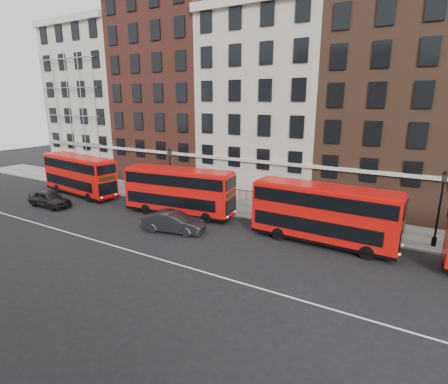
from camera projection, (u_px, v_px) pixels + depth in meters
The scene contains 13 objects.
ground at pixel (165, 245), 24.79m from camera, with size 120.00×120.00×0.00m, color black.
pavement at pixel (236, 206), 33.51m from camera, with size 80.00×5.00×0.15m, color gray.
kerb at pixel (223, 213), 31.43m from camera, with size 80.00×0.30×0.16m, color gray.
road_centre_line at pixel (146, 255), 23.12m from camera, with size 70.00×0.12×0.01m, color white.
building_terrace at pixel (268, 97), 37.22m from camera, with size 64.00×11.95×22.00m.
bus_a at pixel (79, 174), 37.34m from camera, with size 10.32×3.62×4.25m.
bus_b at pixel (179, 190), 30.76m from camera, with size 10.16×3.57×4.18m.
bus_c at pixel (323, 213), 24.49m from camera, with size 10.17×2.72×4.25m.
car_rear at pixel (49, 199), 33.49m from camera, with size 1.87×4.64×1.58m, color black.
car_front at pixel (173, 222), 27.09m from camera, with size 1.69×4.84×1.59m, color #242427.
lamp_post_left at pixel (170, 172), 34.26m from camera, with size 0.44×0.44×5.33m.
lamp_post_right at pixel (440, 205), 23.54m from camera, with size 0.44×0.44×5.33m.
iron_railings at pixel (247, 195), 35.20m from camera, with size 6.60×0.06×1.00m, color black, non-canonical shape.
Camera 1 is at (15.29, -17.70, 9.95)m, focal length 28.00 mm.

